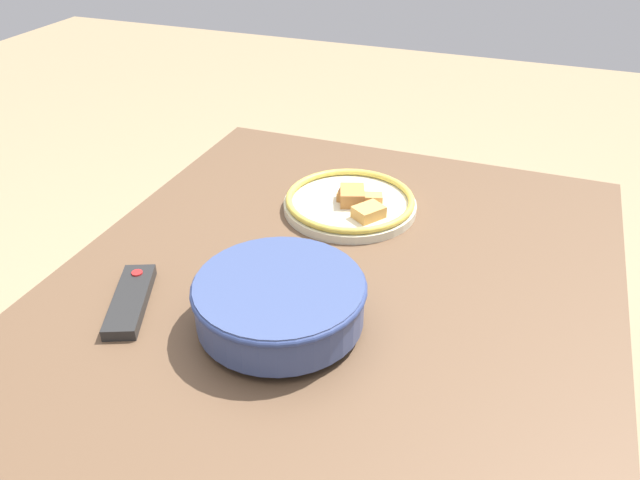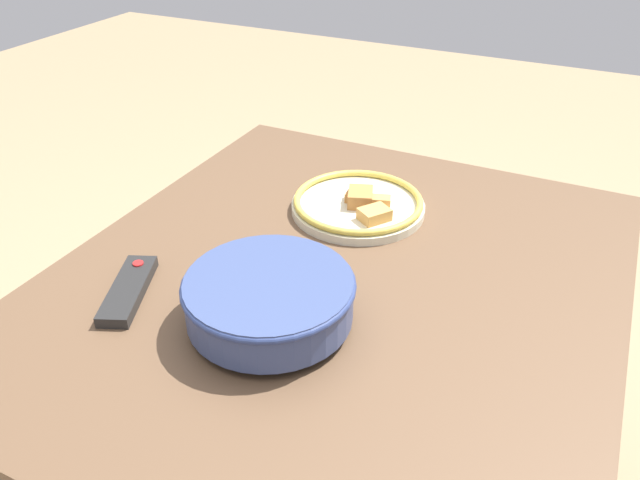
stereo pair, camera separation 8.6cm
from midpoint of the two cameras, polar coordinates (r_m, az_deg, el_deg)
dining_table at (r=1.17m, az=3.52°, el=-6.69°), size 1.12×0.97×0.71m
noodle_bowl at (r=0.98m, az=-2.15°, el=-5.40°), size 0.27×0.27×0.09m
food_plate at (r=1.31m, az=5.44°, el=3.24°), size 0.28×0.28×0.05m
tv_remote at (r=1.11m, az=-14.99°, el=-4.48°), size 0.19×0.12×0.02m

